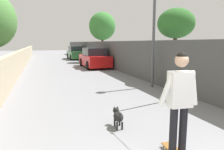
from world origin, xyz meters
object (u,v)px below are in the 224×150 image
Objects in this scene: tree_right_near at (102,26)px; dog at (118,116)px; car_near at (94,58)px; lamp_post at (154,18)px; person_skateboarder at (180,96)px; car_far at (76,53)px; tree_right_mid at (176,24)px.

tree_right_near is 16.94m from dog.
car_near is (-4.31, 1.96, -2.84)m from tree_right_near.
lamp_post reaches higher than person_skateboarder.
dog is 20.63m from car_far.
person_skateboarder is (-17.56, 3.88, -2.46)m from tree_right_near.
lamp_post is 1.02× the size of car_far.
tree_right_near is 1.37× the size of tree_right_mid.
car_near is (13.25, -1.92, -0.38)m from person_skateboarder.
tree_right_near reaches higher than car_near.
person_skateboarder is at bearing 171.75° from car_near.
car_near is (7.19, 2.32, -2.15)m from tree_right_mid.
person_skateboarder is 13.40m from car_near.
lamp_post is (-0.84, 1.72, 0.11)m from tree_right_mid.
lamp_post is 2.52× the size of person_skateboarder.
dog is at bearing 173.25° from car_far.
tree_right_near is 1.16× the size of car_far.
lamp_post is at bearing -177.95° from car_far.
person_skateboarder is (-5.22, 2.52, -1.88)m from lamp_post.
tree_right_near reaches higher than dog.
person_skateboarder is at bearing 154.20° from lamp_post.
car_far is (4.45, 1.96, -2.84)m from tree_right_near.
car_far reaches higher than dog.
dog is (-4.53, 4.74, -2.59)m from tree_right_mid.
lamp_post reaches higher than dog.
lamp_post is at bearing -39.33° from dog.
dog is at bearing 164.72° from tree_right_near.
person_skateboarder is 0.40× the size of car_far.
dog is at bearing 133.72° from tree_right_mid.
tree_right_near is at bearing -6.27° from lamp_post.
dog is at bearing 168.32° from car_near.
tree_right_near is at bearing -12.45° from person_skateboarder.
tree_right_mid reaches higher than car_far.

